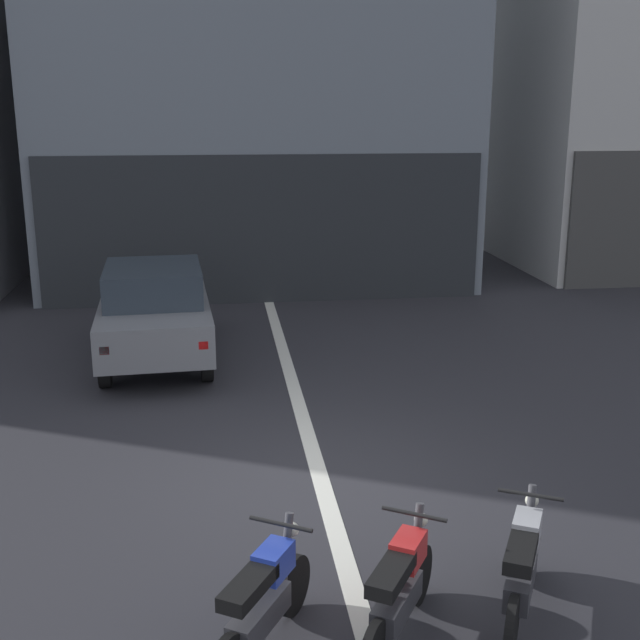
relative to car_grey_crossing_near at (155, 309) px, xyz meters
The scene contains 7 objects.
ground_plane 5.51m from the car_grey_crossing_near, 66.45° to the right, with size 120.00×120.00×0.00m, color #2B2B30.
lane_centre_line 2.55m from the car_grey_crossing_near, 25.12° to the left, with size 0.20×18.00×0.01m, color silver.
building_mid_block 9.94m from the car_grey_crossing_near, 75.95° to the left, with size 9.91×8.91×11.66m.
car_grey_crossing_near is the anchor object (origin of this frame).
motorcycle_blue_row_leftmost 7.97m from the car_grey_crossing_near, 80.39° to the right, with size 0.92×1.47×0.98m.
motorcycle_red_row_left_mid 8.20m from the car_grey_crossing_near, 72.81° to the right, with size 0.93×1.46×0.98m.
motorcycle_silver_row_centre 8.41m from the car_grey_crossing_near, 65.30° to the right, with size 0.84×1.51×0.98m.
Camera 1 is at (-1.11, -8.33, 4.17)m, focal length 45.06 mm.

